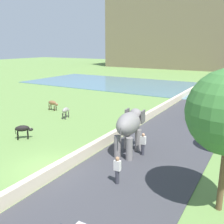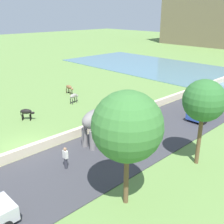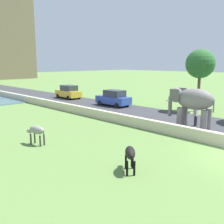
{
  "view_description": "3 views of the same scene",
  "coord_description": "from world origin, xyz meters",
  "px_view_note": "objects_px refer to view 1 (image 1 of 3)",
  "views": [
    {
      "loc": [
        10.85,
        -10.36,
        7.35
      ],
      "look_at": [
        0.14,
        7.76,
        1.85
      ],
      "focal_mm": 41.11,
      "sensor_mm": 36.0,
      "label": 1
    },
    {
      "loc": [
        18.21,
        -7.98,
        10.05
      ],
      "look_at": [
        2.47,
        7.01,
        1.85
      ],
      "focal_mm": 42.87,
      "sensor_mm": 36.0,
      "label": 2
    },
    {
      "loc": [
        -13.43,
        -4.38,
        4.8
      ],
      "look_at": [
        -1.61,
        7.58,
        1.56
      ],
      "focal_mm": 41.6,
      "sensor_mm": 36.0,
      "label": 3
    }
  ],
  "objects_px": {
    "car_yellow": "(221,98)",
    "cow_brown": "(53,103)",
    "person_beside_elephant": "(143,144)",
    "elephant": "(130,126)",
    "car_blue": "(208,112)",
    "cow_grey": "(66,110)",
    "person_trailing": "(117,170)",
    "cow_black": "(23,129)"
  },
  "relations": [
    {
      "from": "elephant",
      "to": "cow_black",
      "type": "height_order",
      "value": "elephant"
    },
    {
      "from": "car_blue",
      "to": "person_beside_elephant",
      "type": "bearing_deg",
      "value": -101.35
    },
    {
      "from": "car_blue",
      "to": "cow_brown",
      "type": "height_order",
      "value": "car_blue"
    },
    {
      "from": "car_blue",
      "to": "cow_brown",
      "type": "bearing_deg",
      "value": -164.28
    },
    {
      "from": "car_yellow",
      "to": "cow_brown",
      "type": "relative_size",
      "value": 2.92
    },
    {
      "from": "car_yellow",
      "to": "car_blue",
      "type": "bearing_deg",
      "value": -89.97
    },
    {
      "from": "person_beside_elephant",
      "to": "car_yellow",
      "type": "relative_size",
      "value": 0.4
    },
    {
      "from": "elephant",
      "to": "person_trailing",
      "type": "height_order",
      "value": "elephant"
    },
    {
      "from": "elephant",
      "to": "cow_grey",
      "type": "bearing_deg",
      "value": 154.52
    },
    {
      "from": "car_blue",
      "to": "cow_brown",
      "type": "xyz_separation_m",
      "value": [
        -16.34,
        -4.6,
        -0.06
      ]
    },
    {
      "from": "person_beside_elephant",
      "to": "person_trailing",
      "type": "distance_m",
      "value": 4.17
    },
    {
      "from": "elephant",
      "to": "person_beside_elephant",
      "type": "xyz_separation_m",
      "value": [
        0.98,
        0.12,
        -1.16
      ]
    },
    {
      "from": "cow_grey",
      "to": "person_trailing",
      "type": "bearing_deg",
      "value": -38.18
    },
    {
      "from": "car_blue",
      "to": "elephant",
      "type": "bearing_deg",
      "value": -106.06
    },
    {
      "from": "person_trailing",
      "to": "cow_grey",
      "type": "height_order",
      "value": "person_trailing"
    },
    {
      "from": "car_blue",
      "to": "car_yellow",
      "type": "height_order",
      "value": "same"
    },
    {
      "from": "person_trailing",
      "to": "car_yellow",
      "type": "bearing_deg",
      "value": 85.53
    },
    {
      "from": "car_yellow",
      "to": "cow_grey",
      "type": "bearing_deg",
      "value": -130.7
    },
    {
      "from": "cow_grey",
      "to": "car_blue",
      "type": "bearing_deg",
      "value": 26.59
    },
    {
      "from": "person_trailing",
      "to": "car_yellow",
      "type": "relative_size",
      "value": 0.4
    },
    {
      "from": "elephant",
      "to": "car_yellow",
      "type": "bearing_deg",
      "value": 80.78
    },
    {
      "from": "cow_brown",
      "to": "cow_black",
      "type": "distance_m",
      "value": 9.4
    },
    {
      "from": "person_beside_elephant",
      "to": "car_yellow",
      "type": "xyz_separation_m",
      "value": [
        2.19,
        19.4,
        0.03
      ]
    },
    {
      "from": "cow_brown",
      "to": "person_beside_elephant",
      "type": "bearing_deg",
      "value": -24.04
    },
    {
      "from": "person_beside_elephant",
      "to": "person_trailing",
      "type": "relative_size",
      "value": 1.0
    },
    {
      "from": "elephant",
      "to": "cow_brown",
      "type": "bearing_deg",
      "value": 153.96
    },
    {
      "from": "elephant",
      "to": "person_trailing",
      "type": "bearing_deg",
      "value": -71.79
    },
    {
      "from": "cow_black",
      "to": "car_yellow",
      "type": "bearing_deg",
      "value": 61.05
    },
    {
      "from": "elephant",
      "to": "cow_black",
      "type": "relative_size",
      "value": 2.86
    },
    {
      "from": "person_beside_elephant",
      "to": "cow_black",
      "type": "xyz_separation_m",
      "value": [
        -9.61,
        -1.92,
        -0.04
      ]
    },
    {
      "from": "car_blue",
      "to": "cow_black",
      "type": "xyz_separation_m",
      "value": [
        -11.8,
        -12.83,
        -0.06
      ]
    },
    {
      "from": "person_beside_elephant",
      "to": "elephant",
      "type": "bearing_deg",
      "value": -173.11
    },
    {
      "from": "car_yellow",
      "to": "cow_grey",
      "type": "height_order",
      "value": "car_yellow"
    },
    {
      "from": "person_trailing",
      "to": "car_blue",
      "type": "height_order",
      "value": "car_blue"
    },
    {
      "from": "car_blue",
      "to": "person_trailing",
      "type": "bearing_deg",
      "value": -96.99
    },
    {
      "from": "cow_grey",
      "to": "cow_brown",
      "type": "height_order",
      "value": "same"
    },
    {
      "from": "car_yellow",
      "to": "cow_brown",
      "type": "distance_m",
      "value": 20.93
    },
    {
      "from": "person_beside_elephant",
      "to": "car_yellow",
      "type": "bearing_deg",
      "value": 83.57
    },
    {
      "from": "person_beside_elephant",
      "to": "cow_grey",
      "type": "xyz_separation_m",
      "value": [
        -10.65,
        4.49,
        -0.04
      ]
    },
    {
      "from": "elephant",
      "to": "person_beside_elephant",
      "type": "distance_m",
      "value": 1.53
    },
    {
      "from": "car_yellow",
      "to": "cow_black",
      "type": "height_order",
      "value": "car_yellow"
    },
    {
      "from": "elephant",
      "to": "car_yellow",
      "type": "xyz_separation_m",
      "value": [
        3.17,
        19.52,
        -1.14
      ]
    }
  ]
}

